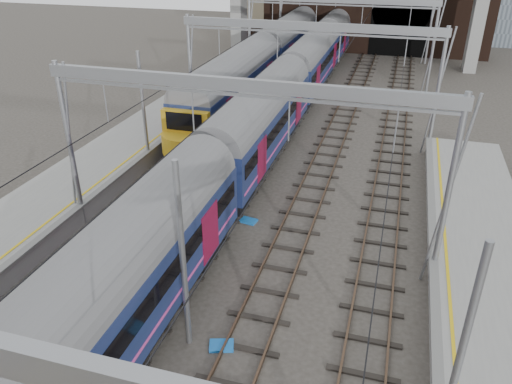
% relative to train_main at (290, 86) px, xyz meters
% --- Properties ---
extents(tracks, '(14.40, 80.00, 0.22)m').
position_rel_train_main_xyz_m(tracks, '(2.00, -11.25, -2.54)').
color(tracks, '#4C3828').
rests_on(tracks, ground).
extents(overhead_line, '(16.80, 80.00, 8.00)m').
position_rel_train_main_xyz_m(overhead_line, '(2.00, -4.76, 4.01)').
color(overhead_line, gray).
rests_on(overhead_line, ground).
extents(retaining_wall, '(28.00, 2.75, 9.00)m').
position_rel_train_main_xyz_m(retaining_wall, '(3.40, 25.68, 1.78)').
color(retaining_wall, black).
rests_on(retaining_wall, ground).
extents(train_main, '(2.91, 67.28, 4.97)m').
position_rel_train_main_xyz_m(train_main, '(0.00, 0.00, 0.00)').
color(train_main, black).
rests_on(train_main, ground).
extents(train_second, '(3.06, 35.39, 5.18)m').
position_rel_train_main_xyz_m(train_second, '(-4.00, 7.10, 0.09)').
color(train_second, black).
rests_on(train_second, ground).
extents(equip_cover_b, '(0.88, 0.69, 0.09)m').
position_rel_train_main_xyz_m(equip_cover_b, '(1.57, -15.81, -2.51)').
color(equip_cover_b, blue).
rests_on(equip_cover_b, ground).
extents(equip_cover_c, '(0.98, 0.82, 0.10)m').
position_rel_train_main_xyz_m(equip_cover_c, '(3.16, -24.15, -2.51)').
color(equip_cover_c, blue).
rests_on(equip_cover_c, ground).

